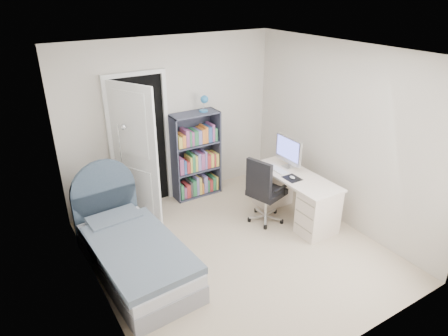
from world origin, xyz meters
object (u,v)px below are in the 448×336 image
floor_lamp (126,183)px  bookcase (196,159)px  desk (294,194)px  nightstand (91,207)px  bed (133,252)px  office_chair (264,188)px

floor_lamp → bookcase: size_ratio=0.91×
floor_lamp → desk: size_ratio=1.06×
nightstand → bookcase: bearing=6.8°
bookcase → bed: bearing=-139.8°
floor_lamp → bookcase: 1.24m
bed → bookcase: bearing=40.2°
desk → floor_lamp: bearing=150.9°
bed → desk: bearing=-1.6°
nightstand → floor_lamp: (0.51, -0.00, 0.22)m
bed → nightstand: size_ratio=3.24×
bed → office_chair: 1.97m
bed → office_chair: bed is taller
office_chair → bed: bearing=-178.6°
bookcase → desk: size_ratio=1.17×
floor_lamp → office_chair: floor_lamp is taller
bed → floor_lamp: floor_lamp is taller
floor_lamp → desk: 2.41m
bed → desk: 2.42m
office_chair → bookcase: bearing=107.4°
desk → bed: bearing=178.4°
floor_lamp → bed: bearing=-106.6°
desk → nightstand: bearing=155.8°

